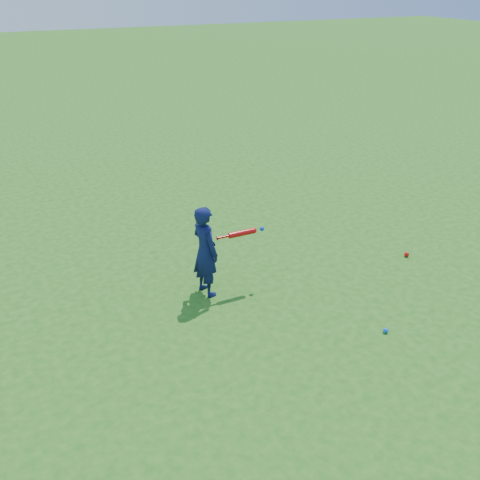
{
  "coord_description": "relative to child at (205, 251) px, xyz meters",
  "views": [
    {
      "loc": [
        -1.95,
        -5.13,
        3.84
      ],
      "look_at": [
        0.76,
        0.59,
        0.68
      ],
      "focal_mm": 40.0,
      "sensor_mm": 36.0,
      "label": 1
    }
  ],
  "objects": [
    {
      "name": "ground",
      "position": [
        -0.26,
        -0.58,
        -0.62
      ],
      "size": [
        80.0,
        80.0,
        0.0
      ],
      "primitive_type": "plane",
      "color": "#226117",
      "rests_on": "ground"
    },
    {
      "name": "child",
      "position": [
        0.0,
        0.0,
        0.0
      ],
      "size": [
        0.39,
        0.51,
        1.24
      ],
      "primitive_type": "imported",
      "rotation": [
        0.0,
        0.0,
        1.78
      ],
      "color": "#0E1543",
      "rests_on": "ground"
    },
    {
      "name": "ground_ball_red",
      "position": [
        3.12,
        -0.36,
        -0.58
      ],
      "size": [
        0.07,
        0.07,
        0.07
      ],
      "primitive_type": "sphere",
      "color": "red",
      "rests_on": "ground"
    },
    {
      "name": "ground_ball_blue",
      "position": [
        1.59,
        -1.75,
        -0.59
      ],
      "size": [
        0.06,
        0.06,
        0.06
      ],
      "primitive_type": "sphere",
      "color": "blue",
      "rests_on": "ground"
    },
    {
      "name": "bat_swing",
      "position": [
        0.53,
        -0.04,
        0.17
      ],
      "size": [
        0.69,
        0.08,
        0.08
      ],
      "rotation": [
        0.0,
        0.0,
        0.01
      ],
      "color": "red",
      "rests_on": "ground"
    }
  ]
}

